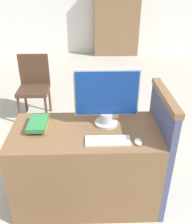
{
  "coord_description": "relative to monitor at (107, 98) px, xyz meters",
  "views": [
    {
      "loc": [
        0.04,
        -1.45,
        1.93
      ],
      "look_at": [
        0.09,
        0.29,
        0.97
      ],
      "focal_mm": 40.0,
      "sensor_mm": 36.0,
      "label": 1
    }
  ],
  "objects": [
    {
      "name": "carrel_divider",
      "position": [
        0.47,
        -0.08,
        -0.46
      ],
      "size": [
        0.07,
        0.69,
        1.1
      ],
      "color": "#474C70",
      "rests_on": "ground_plane"
    },
    {
      "name": "keyboard",
      "position": [
        -0.01,
        -0.27,
        -0.24
      ],
      "size": [
        0.35,
        0.13,
        0.02
      ],
      "color": "white",
      "rests_on": "desk"
    },
    {
      "name": "far_chair",
      "position": [
        -0.96,
        1.58,
        -0.5
      ],
      "size": [
        0.44,
        0.44,
        0.93
      ],
      "rotation": [
        0.0,
        0.0,
        -0.89
      ],
      "color": "#4C3323",
      "rests_on": "ground_plane"
    },
    {
      "name": "book_stack",
      "position": [
        -0.59,
        -0.04,
        -0.21
      ],
      "size": [
        0.16,
        0.27,
        0.06
      ],
      "color": "gold",
      "rests_on": "desk"
    },
    {
      "name": "desk",
      "position": [
        -0.19,
        -0.1,
        -0.64
      ],
      "size": [
        1.26,
        0.63,
        0.78
      ],
      "color": "brown",
      "rests_on": "ground_plane"
    },
    {
      "name": "monitor",
      "position": [
        0.0,
        0.0,
        0.0
      ],
      "size": [
        0.54,
        0.2,
        0.5
      ],
      "color": "#B7B7BC",
      "rests_on": "desk"
    },
    {
      "name": "bookshelf_far",
      "position": [
        0.59,
        4.91,
        -0.13
      ],
      "size": [
        1.16,
        0.32,
        1.8
      ],
      "color": "#846042",
      "rests_on": "ground_plane"
    },
    {
      "name": "mouse",
      "position": [
        0.23,
        -0.3,
        -0.23
      ],
      "size": [
        0.06,
        0.09,
        0.03
      ],
      "color": "white",
      "rests_on": "desk"
    },
    {
      "name": "ground_plane",
      "position": [
        -0.19,
        -0.42,
        -1.03
      ],
      "size": [
        20.0,
        20.0,
        0.0
      ],
      "primitive_type": "plane",
      "color": "#BCB7A8"
    }
  ]
}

